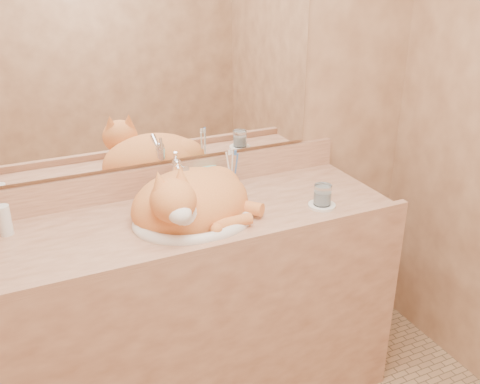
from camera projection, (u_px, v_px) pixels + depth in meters
name	position (u px, v px, depth m)	size (l,w,h in m)	color
wall_back	(154.00, 95.00, 2.00)	(2.40, 0.02, 2.50)	#8B5D3F
vanity_counter	(187.00, 316.00, 2.11)	(1.60, 0.55, 0.85)	#905A40
mirror	(152.00, 57.00, 1.94)	(1.30, 0.02, 0.80)	white
sink_basin	(193.00, 203.00, 1.91)	(0.44, 0.37, 0.14)	white
faucet	(178.00, 180.00, 2.04)	(0.05, 0.13, 0.19)	white
cat	(190.00, 199.00, 1.91)	(0.45, 0.37, 0.25)	orange
soap_dispenser	(210.00, 175.00, 2.07)	(0.09, 0.09, 0.20)	#80CCB2
toothbrush_cup	(233.00, 187.00, 2.09)	(0.10, 0.10, 0.09)	#80CCB2
toothbrushes	(233.00, 169.00, 2.06)	(0.03, 0.03, 0.20)	white
saucer	(322.00, 205.00, 2.04)	(0.10, 0.10, 0.01)	white
water_glass	(323.00, 195.00, 2.02)	(0.07, 0.07, 0.08)	silver
lotion_bottle	(5.00, 220.00, 1.82)	(0.04, 0.04, 0.11)	white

